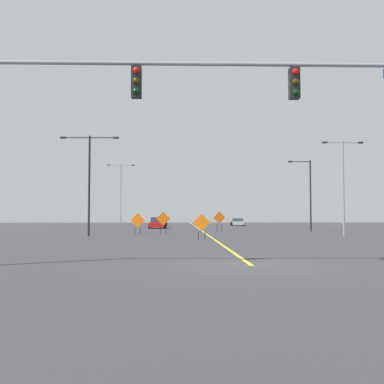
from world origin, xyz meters
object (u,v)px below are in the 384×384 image
object	(u,v)px
traffic_signal_assembly	(142,99)
construction_sign_median_far	(202,224)
street_lamp_mid_right	(309,191)
construction_sign_right_shoulder	(138,221)
construction_sign_left_shoulder	(219,219)
car_silver_far	(238,222)
street_lamp_near_left	(89,175)
car_yellow_distant	(160,222)
car_red_mid	(158,223)
street_lamp_near_right	(121,190)
construction_sign_left_lane	(163,220)
street_lamp_far_left	(343,179)

from	to	relation	value
traffic_signal_assembly	construction_sign_median_far	size ratio (longest dim) A/B	8.97
street_lamp_mid_right	construction_sign_right_shoulder	bearing A→B (deg)	-158.36
construction_sign_right_shoulder	construction_sign_left_shoulder	distance (m)	10.39
traffic_signal_assembly	car_silver_far	size ratio (longest dim) A/B	3.96
street_lamp_near_left	construction_sign_left_shoulder	world-z (taller)	street_lamp_near_left
construction_sign_median_far	car_yellow_distant	xyz separation A→B (m)	(-4.68, 43.20, -0.46)
car_red_mid	street_lamp_near_left	bearing A→B (deg)	-100.99
car_red_mid	car_silver_far	bearing A→B (deg)	53.06
car_silver_far	street_lamp_near_right	bearing A→B (deg)	-166.73
street_lamp_near_right	street_lamp_near_left	bearing A→B (deg)	-86.97
car_red_mid	construction_sign_right_shoulder	bearing A→B (deg)	-92.76
street_lamp_mid_right	street_lamp_near_left	bearing A→B (deg)	-152.19
street_lamp_mid_right	construction_sign_right_shoulder	world-z (taller)	street_lamp_mid_right
construction_sign_left_shoulder	construction_sign_left_lane	distance (m)	8.97
street_lamp_far_left	construction_sign_left_lane	bearing A→B (deg)	169.48
street_lamp_near_right	construction_sign_left_shoulder	xyz separation A→B (m)	(13.26, -23.96, -4.31)
street_lamp_far_left	car_yellow_distant	distance (m)	40.60
street_lamp_mid_right	construction_sign_left_shoulder	world-z (taller)	street_lamp_mid_right
street_lamp_near_left	traffic_signal_assembly	bearing A→B (deg)	-74.92
street_lamp_near_right	car_yellow_distant	distance (m)	8.32
construction_sign_left_lane	car_yellow_distant	size ratio (longest dim) A/B	0.51
construction_sign_left_shoulder	construction_sign_left_lane	world-z (taller)	construction_sign_left_shoulder
construction_sign_right_shoulder	construction_sign_median_far	size ratio (longest dim) A/B	1.05
traffic_signal_assembly	street_lamp_near_right	distance (m)	57.82
construction_sign_median_far	car_yellow_distant	bearing A→B (deg)	96.18
construction_sign_left_shoulder	construction_sign_median_far	distance (m)	16.55
street_lamp_near_left	car_silver_far	distance (m)	42.91
street_lamp_near_left	construction_sign_median_far	xyz separation A→B (m)	(8.81, -5.44, -3.78)
street_lamp_mid_right	construction_sign_left_shoulder	size ratio (longest dim) A/B	3.58
traffic_signal_assembly	street_lamp_far_left	distance (m)	27.85
street_lamp_far_left	construction_sign_median_far	world-z (taller)	street_lamp_far_left
street_lamp_mid_right	street_lamp_far_left	bearing A→B (deg)	-88.81
street_lamp_far_left	car_red_mid	xyz separation A→B (m)	(-16.57, 21.78, -4.06)
construction_sign_right_shoulder	car_silver_far	size ratio (longest dim) A/B	0.46
construction_sign_left_lane	street_lamp_near_left	bearing A→B (deg)	-146.34
construction_sign_left_shoulder	car_yellow_distant	bearing A→B (deg)	105.16
construction_sign_right_shoulder	car_silver_far	bearing A→B (deg)	69.34
construction_sign_right_shoulder	construction_sign_left_shoulder	world-z (taller)	construction_sign_left_shoulder
street_lamp_mid_right	street_lamp_near_left	size ratio (longest dim) A/B	0.92
street_lamp_mid_right	car_red_mid	distance (m)	20.52
construction_sign_left_lane	traffic_signal_assembly	bearing A→B (deg)	-89.52
traffic_signal_assembly	street_lamp_mid_right	xyz separation A→B (m)	(14.76, 33.39, -1.33)
street_lamp_mid_right	construction_sign_left_lane	world-z (taller)	street_lamp_mid_right
construction_sign_right_shoulder	construction_sign_median_far	distance (m)	10.92
car_yellow_distant	car_silver_far	size ratio (longest dim) A/B	0.96
car_red_mid	construction_sign_left_lane	bearing A→B (deg)	-85.82
street_lamp_mid_right	car_yellow_distant	size ratio (longest dim) A/B	1.92
street_lamp_near_left	car_red_mid	bearing A→B (deg)	79.01
street_lamp_near_left	construction_sign_left_shoulder	distance (m)	16.17
car_red_mid	car_yellow_distant	bearing A→B (deg)	91.18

